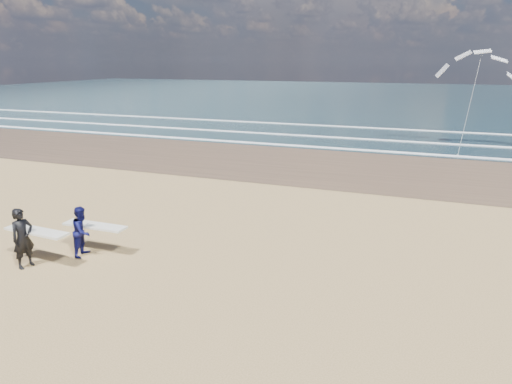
% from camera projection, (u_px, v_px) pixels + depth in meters
% --- Properties ---
extents(ocean, '(220.00, 100.00, 0.02)m').
position_uv_depth(ocean, '(497.00, 100.00, 71.40)').
color(ocean, '#182D35').
rests_on(ocean, ground).
extents(surfer_near, '(2.23, 1.05, 1.88)m').
position_uv_depth(surfer_near, '(24.00, 237.00, 13.80)').
color(surfer_near, black).
rests_on(surfer_near, ground).
extents(surfer_far, '(2.20, 1.06, 1.65)m').
position_uv_depth(surfer_far, '(84.00, 231.00, 14.67)').
color(surfer_far, '#0B0D42').
rests_on(surfer_far, ground).
extents(kite_1, '(5.52, 4.71, 7.76)m').
position_uv_depth(kite_1, '(474.00, 88.00, 31.07)').
color(kite_1, slate).
rests_on(kite_1, ground).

